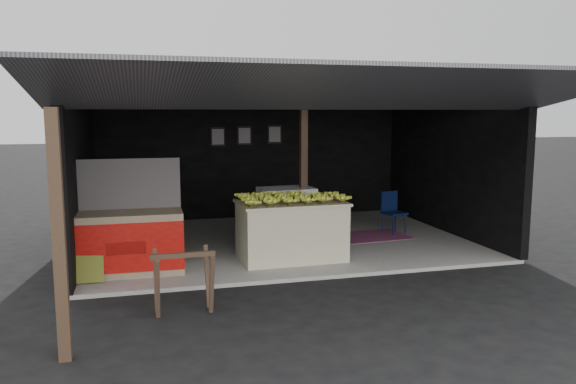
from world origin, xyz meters
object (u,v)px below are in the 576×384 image
object	(u,v)px
white_crate	(287,217)
plastic_chair	(392,209)
neighbor_stall	(127,239)
sawhorse	(183,275)
water_barrel	(330,236)
banana_table	(291,230)

from	to	relation	value
white_crate	plastic_chair	size ratio (longest dim) A/B	1.28
white_crate	neighbor_stall	world-z (taller)	neighbor_stall
sawhorse	plastic_chair	distance (m)	5.55
sawhorse	water_barrel	world-z (taller)	sawhorse
plastic_chair	banana_table	bearing A→B (deg)	-163.34
banana_table	neighbor_stall	size ratio (longest dim) A/B	1.03
white_crate	sawhorse	size ratio (longest dim) A/B	1.35
neighbor_stall	plastic_chair	world-z (taller)	neighbor_stall
sawhorse	neighbor_stall	bearing A→B (deg)	109.24
banana_table	sawhorse	xyz separation A→B (m)	(-1.90, -1.97, -0.05)
banana_table	sawhorse	distance (m)	2.74
sawhorse	water_barrel	bearing A→B (deg)	39.60
water_barrel	plastic_chair	distance (m)	2.02
banana_table	plastic_chair	size ratio (longest dim) A/B	2.12
water_barrel	neighbor_stall	bearing A→B (deg)	-171.81
banana_table	neighbor_stall	distance (m)	2.59
neighbor_stall	water_barrel	size ratio (longest dim) A/B	3.29
banana_table	sawhorse	bearing A→B (deg)	-135.25
neighbor_stall	water_barrel	xyz separation A→B (m)	(3.37, 0.49, -0.25)
white_crate	neighbor_stall	distance (m)	2.91
neighbor_stall	plastic_chair	distance (m)	5.30
neighbor_stall	white_crate	bearing A→B (deg)	20.91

